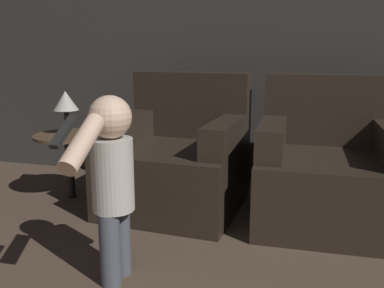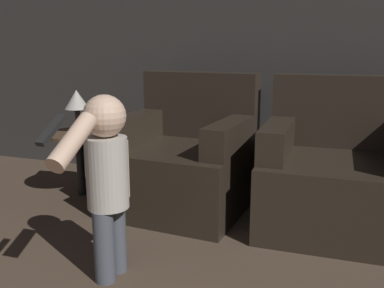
% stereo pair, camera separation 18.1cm
% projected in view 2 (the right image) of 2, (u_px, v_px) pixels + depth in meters
% --- Properties ---
extents(wall_back, '(8.40, 0.05, 2.60)m').
position_uv_depth(wall_back, '(229.00, 24.00, 3.44)').
color(wall_back, '#33302D').
rests_on(wall_back, ground_plane).
extents(armchair_left, '(0.94, 0.92, 0.94)m').
position_uv_depth(armchair_left, '(184.00, 161.00, 3.03)').
color(armchair_left, black).
rests_on(armchair_left, ground_plane).
extents(armchair_right, '(0.90, 0.88, 0.94)m').
position_uv_depth(armchair_right, '(335.00, 175.00, 2.69)').
color(armchair_right, black).
rests_on(armchair_right, ground_plane).
extents(person_toddler, '(0.20, 0.62, 0.91)m').
position_uv_depth(person_toddler, '(106.00, 173.00, 2.02)').
color(person_toddler, '#474C56').
rests_on(person_toddler, ground_plane).
extents(side_table, '(0.50, 0.50, 0.49)m').
position_uv_depth(side_table, '(79.00, 142.00, 3.23)').
color(side_table, black).
rests_on(side_table, ground_plane).
extents(lamp, '(0.18, 0.18, 0.32)m').
position_uv_depth(lamp, '(77.00, 100.00, 3.16)').
color(lamp, '#262626').
rests_on(lamp, side_table).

